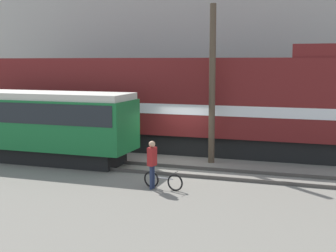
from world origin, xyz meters
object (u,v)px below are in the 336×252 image
(bicycle, at_px, (163,181))
(person, at_px, (152,160))
(streetcar, at_px, (37,122))
(freight_locomotive, at_px, (156,102))
(utility_pole_left, at_px, (212,85))

(bicycle, height_order, person, person)
(streetcar, bearing_deg, person, -22.50)
(freight_locomotive, xyz_separation_m, utility_pole_left, (3.55, -2.30, 1.07))
(freight_locomotive, bearing_deg, utility_pole_left, -32.94)
(streetcar, height_order, utility_pole_left, utility_pole_left)
(person, xyz_separation_m, utility_pole_left, (0.98, 5.10, 2.50))
(freight_locomotive, relative_size, person, 11.32)
(streetcar, bearing_deg, bicycle, -20.80)
(streetcar, bearing_deg, freight_locomotive, 47.62)
(bicycle, relative_size, utility_pole_left, 0.22)
(streetcar, xyz_separation_m, bicycle, (7.16, -2.72, -1.54))
(person, height_order, utility_pole_left, utility_pole_left)
(freight_locomotive, height_order, person, freight_locomotive)
(bicycle, xyz_separation_m, utility_pole_left, (0.59, 5.02, 3.27))
(freight_locomotive, relative_size, bicycle, 12.60)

